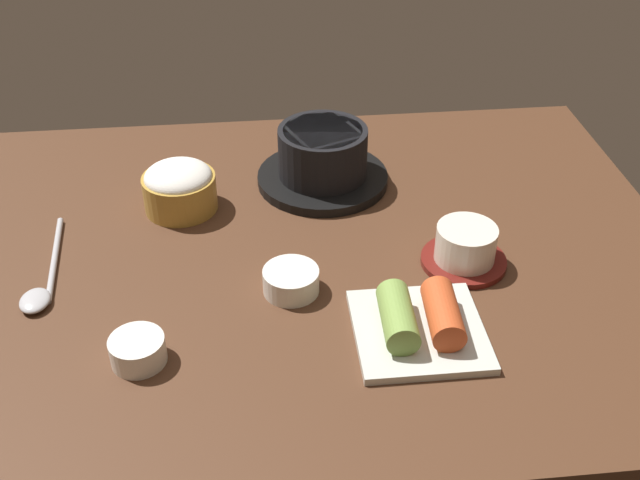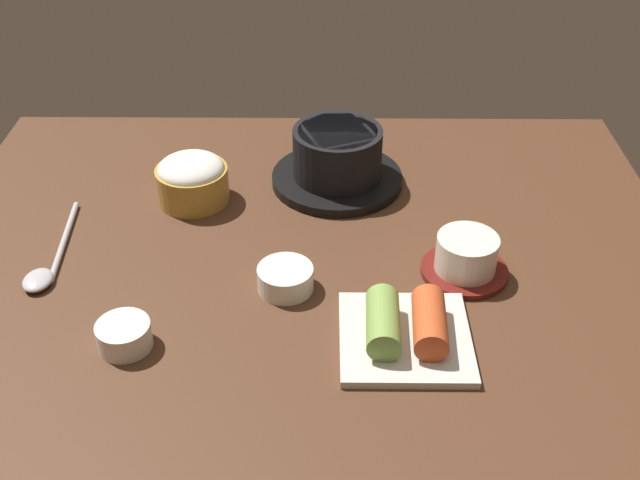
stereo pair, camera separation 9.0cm
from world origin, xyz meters
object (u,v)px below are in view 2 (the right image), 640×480
rice_bowl (192,179)px  kimchi_plate (406,329)px  stone_pot (337,159)px  spoon (47,266)px  banchan_cup_center (285,278)px  tea_cup_with_saucer (466,257)px  side_bowl_near (124,335)px

rice_bowl → kimchi_plate: (28.01, -29.33, -1.71)cm
stone_pot → spoon: size_ratio=0.97×
rice_bowl → banchan_cup_center: rice_bowl is taller
banchan_cup_center → kimchi_plate: 16.74cm
tea_cup_with_saucer → kimchi_plate: 15.14cm
tea_cup_with_saucer → spoon: size_ratio=0.55×
kimchi_plate → spoon: (-44.26, 12.80, -1.20)cm
stone_pot → tea_cup_with_saucer: 26.90cm
kimchi_plate → spoon: size_ratio=0.74×
kimchi_plate → stone_pot: bearing=102.1°
rice_bowl → banchan_cup_center: size_ratio=1.49×
rice_bowl → kimchi_plate: size_ratio=0.69×
banchan_cup_center → spoon: bearing=173.5°
stone_pot → tea_cup_with_saucer: size_ratio=1.77×
kimchi_plate → side_bowl_near: (-31.38, -0.98, -0.14)cm
tea_cup_with_saucer → spoon: (-52.74, 0.28, -1.92)cm
tea_cup_with_saucer → side_bowl_near: size_ratio=1.79×
rice_bowl → side_bowl_near: (-3.37, -30.32, -1.85)cm
banchan_cup_center → kimchi_plate: bearing=-33.9°
stone_pot → spoon: (-36.90, -21.42, -3.36)cm
tea_cup_with_saucer → kimchi_plate: (-8.48, -12.52, -0.73)cm
rice_bowl → side_bowl_near: rice_bowl is taller
stone_pot → side_bowl_near: (-24.02, -35.20, -2.30)cm
spoon → banchan_cup_center: bearing=-6.5°
spoon → side_bowl_near: bearing=-46.9°
rice_bowl → side_bowl_near: size_ratio=1.67×
rice_bowl → spoon: bearing=-134.5°
banchan_cup_center → kimchi_plate: size_ratio=0.47×
tea_cup_with_saucer → spoon: tea_cup_with_saucer is taller
stone_pot → side_bowl_near: stone_pot is taller
stone_pot → spoon: bearing=-149.9°
rice_bowl → tea_cup_with_saucer: (36.49, -16.82, -0.99)cm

